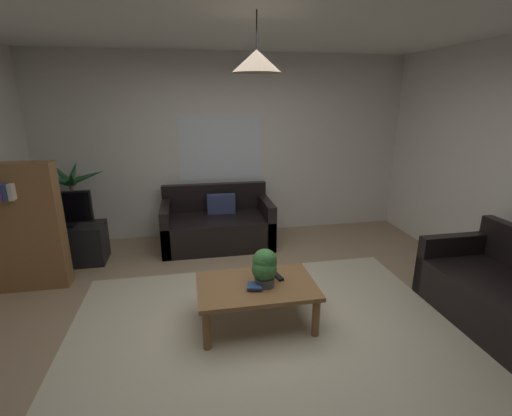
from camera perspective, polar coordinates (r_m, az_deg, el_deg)
floor at (r=3.54m, az=0.95°, el=-18.09°), size 5.39×5.00×0.02m
rug at (r=3.38m, az=1.68°, el=-19.81°), size 3.50×2.75×0.01m
wall_back at (r=5.44m, az=-4.44°, el=9.57°), size 5.51×0.06×2.64m
ceiling at (r=2.96m, az=1.24°, el=29.23°), size 5.39×5.00×0.02m
window_pane at (r=5.40m, az=-5.67°, el=9.44°), size 1.21×0.01×0.96m
couch_under_window at (r=5.17m, az=-6.12°, el=-2.85°), size 1.52×0.84×0.82m
couch_right_side at (r=4.08m, az=35.41°, el=-11.84°), size 0.84×1.53×0.82m
coffee_table at (r=3.38m, az=0.08°, el=-12.86°), size 1.07×0.69×0.40m
book_on_table_0 at (r=3.28m, az=-0.18°, el=-12.47°), size 0.15×0.12×0.02m
book_on_table_1 at (r=3.26m, az=-0.21°, el=-12.25°), size 0.15×0.14×0.02m
remote_on_table_0 at (r=3.46m, az=3.47°, el=-10.75°), size 0.09×0.17×0.02m
potted_plant_on_table at (r=3.26m, az=1.42°, el=-9.05°), size 0.23×0.24×0.34m
tv_stand at (r=5.16m, az=-27.58°, el=-5.15°), size 0.90×0.44×0.50m
tv at (r=4.99m, az=-28.40°, el=-0.15°), size 0.71×0.16×0.45m
potted_palm_corner at (r=5.48m, az=-26.75°, el=-0.78°), size 0.87×0.66×1.25m
bookshelf_corner at (r=4.56m, az=-32.58°, el=-2.47°), size 0.70×0.31×1.40m
pendant_lamp at (r=2.94m, az=0.10°, el=22.23°), size 0.38×0.38×0.43m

